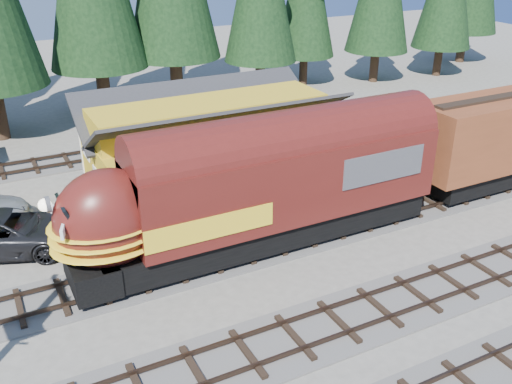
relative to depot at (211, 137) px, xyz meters
name	(u,v)px	position (x,y,z in m)	size (l,w,h in m)	color
ground	(322,291)	(0.00, -10.50, -2.96)	(120.00, 120.00, 0.00)	#6B665B
track_siding	(442,198)	(10.00, -6.50, -2.90)	(68.00, 3.20, 0.33)	#4C4947
depot	(211,137)	(0.00, 0.00, 0.00)	(12.80, 7.00, 5.30)	gold
locomotive	(250,195)	(-1.06, -6.50, -0.31)	(16.77, 3.33, 4.56)	black
pickup_truck_a	(7,232)	(-10.33, -1.75, -2.07)	(2.97, 6.44, 1.79)	black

